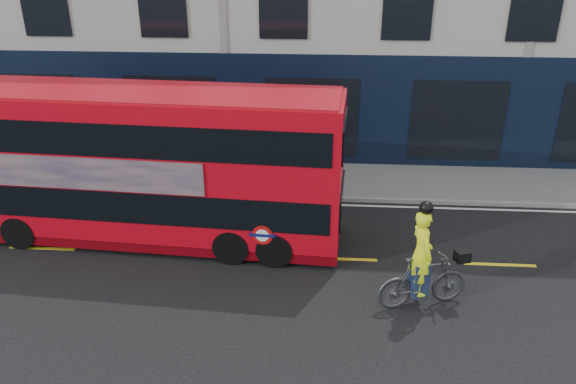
{
  "coord_description": "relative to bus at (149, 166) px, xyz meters",
  "views": [
    {
      "loc": [
        3.46,
        -11.03,
        7.61
      ],
      "look_at": [
        2.58,
        1.69,
        1.78
      ],
      "focal_mm": 35.0,
      "sensor_mm": 36.0,
      "label": 1
    }
  ],
  "objects": [
    {
      "name": "kerb",
      "position": [
        1.12,
        2.65,
        -2.05
      ],
      "size": [
        60.0,
        0.12,
        0.13
      ],
      "primitive_type": "cube",
      "color": "gray",
      "rests_on": "ground"
    },
    {
      "name": "road_edge_line",
      "position": [
        1.12,
        2.35,
        -2.11
      ],
      "size": [
        58.0,
        0.1,
        0.01
      ],
      "primitive_type": "cube",
      "color": "silver",
      "rests_on": "ground"
    },
    {
      "name": "cyclist",
      "position": [
        6.81,
        -2.72,
        -1.25
      ],
      "size": [
        2.19,
        1.17,
        2.61
      ],
      "rotation": [
        0.0,
        0.0,
        0.29
      ],
      "color": "#424546",
      "rests_on": "ground"
    },
    {
      "name": "lane_dashes",
      "position": [
        1.12,
        -0.85,
        -2.11
      ],
      "size": [
        58.0,
        0.12,
        0.01
      ],
      "primitive_type": null,
      "color": "yellow",
      "rests_on": "ground"
    },
    {
      "name": "bus",
      "position": [
        0.0,
        0.0,
        0.0
      ],
      "size": [
        10.38,
        2.99,
        4.13
      ],
      "rotation": [
        0.0,
        0.0,
        -0.07
      ],
      "color": "red",
      "rests_on": "ground"
    },
    {
      "name": "pavement",
      "position": [
        1.12,
        4.15,
        -2.06
      ],
      "size": [
        60.0,
        3.0,
        0.12
      ],
      "primitive_type": "cube",
      "color": "gray",
      "rests_on": "ground"
    },
    {
      "name": "ground",
      "position": [
        1.12,
        -2.35,
        -2.12
      ],
      "size": [
        120.0,
        120.0,
        0.0
      ],
      "primitive_type": "plane",
      "color": "black",
      "rests_on": "ground"
    }
  ]
}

